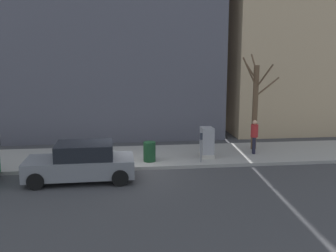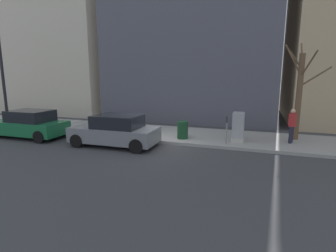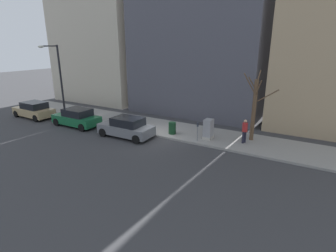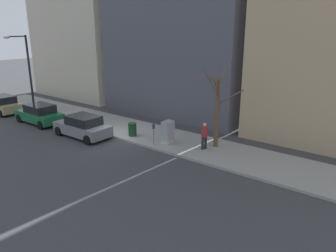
{
  "view_description": "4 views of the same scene",
  "coord_description": "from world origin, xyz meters",
  "views": [
    {
      "loc": [
        -15.61,
        -0.08,
        4.82
      ],
      "look_at": [
        1.29,
        -2.14,
        1.7
      ],
      "focal_mm": 40.0,
      "sensor_mm": 36.0,
      "label": 1
    },
    {
      "loc": [
        -11.92,
        -4.86,
        3.33
      ],
      "look_at": [
        0.51,
        -0.57,
        0.84
      ],
      "focal_mm": 28.0,
      "sensor_mm": 36.0,
      "label": 2
    },
    {
      "loc": [
        -15.6,
        -10.53,
        6.63
      ],
      "look_at": [
        0.34,
        -1.2,
        0.91
      ],
      "focal_mm": 28.0,
      "sensor_mm": 36.0,
      "label": 3
    },
    {
      "loc": [
        -14.36,
        -16.26,
        7.32
      ],
      "look_at": [
        1.53,
        -3.84,
        1.18
      ],
      "focal_mm": 35.0,
      "sensor_mm": 36.0,
      "label": 4
    }
  ],
  "objects": [
    {
      "name": "parking_meter",
      "position": [
        0.45,
        -3.53,
        0.98
      ],
      "size": [
        0.14,
        0.1,
        1.35
      ],
      "color": "slate",
      "rests_on": "sidewalk"
    },
    {
      "name": "ground_plane",
      "position": [
        0.0,
        0.0,
        0.0
      ],
      "size": [
        120.0,
        120.0,
        0.0
      ],
      "primitive_type": "plane",
      "color": "#38383A"
    },
    {
      "name": "bare_tree",
      "position": [
        2.6,
        -6.78,
        2.5
      ],
      "size": [
        1.82,
        2.26,
        4.85
      ],
      "color": "brown",
      "rests_on": "sidewalk"
    },
    {
      "name": "pedestrian_near_meter",
      "position": [
        1.73,
        -6.47,
        1.09
      ],
      "size": [
        0.39,
        0.36,
        1.66
      ],
      "rotation": [
        0.0,
        0.0,
        2.85
      ],
      "color": "#1E1E2D",
      "rests_on": "sidewalk"
    },
    {
      "name": "trash_bin",
      "position": [
        0.9,
        -1.24,
        0.6
      ],
      "size": [
        0.56,
        0.56,
        0.9
      ],
      "primitive_type": "cylinder",
      "color": "#14381E",
      "rests_on": "sidewalk"
    },
    {
      "name": "sidewalk",
      "position": [
        2.0,
        0.0,
        0.07
      ],
      "size": [
        4.0,
        36.0,
        0.15
      ],
      "primitive_type": "cube",
      "color": "gray",
      "rests_on": "ground"
    },
    {
      "name": "utility_box",
      "position": [
        1.3,
        -4.0,
        0.85
      ],
      "size": [
        0.83,
        0.61,
        1.43
      ],
      "color": "#A8A399",
      "rests_on": "sidewalk"
    },
    {
      "name": "parked_car_grey",
      "position": [
        -1.04,
        1.59,
        0.74
      ],
      "size": [
        1.98,
        4.23,
        1.52
      ],
      "rotation": [
        0.0,
        0.0,
        0.01
      ],
      "color": "slate",
      "rests_on": "ground"
    }
  ]
}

